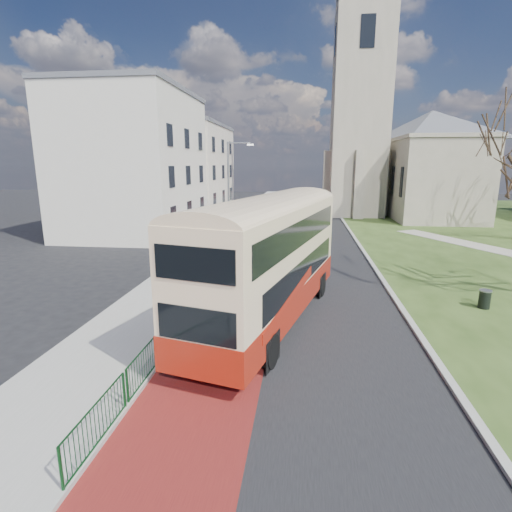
# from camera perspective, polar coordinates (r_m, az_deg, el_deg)

# --- Properties ---
(ground) EXTENTS (160.00, 160.00, 0.00)m
(ground) POSITION_cam_1_polar(r_m,az_deg,el_deg) (15.60, 0.29, -11.22)
(ground) COLOR black
(ground) RESTS_ON ground
(road_carriageway) EXTENTS (9.00, 120.00, 0.01)m
(road_carriageway) POSITION_cam_1_polar(r_m,az_deg,el_deg) (34.73, 6.56, 2.32)
(road_carriageway) COLOR black
(road_carriageway) RESTS_ON ground
(bus_lane) EXTENTS (3.40, 120.00, 0.01)m
(bus_lane) POSITION_cam_1_polar(r_m,az_deg,el_deg) (34.84, 2.11, 2.43)
(bus_lane) COLOR #591414
(bus_lane) RESTS_ON ground
(pavement_west) EXTENTS (4.00, 120.00, 0.12)m
(pavement_west) POSITION_cam_1_polar(r_m,az_deg,el_deg) (35.34, -4.04, 2.65)
(pavement_west) COLOR gray
(pavement_west) RESTS_ON ground
(kerb_west) EXTENTS (0.25, 120.00, 0.13)m
(kerb_west) POSITION_cam_1_polar(r_m,az_deg,el_deg) (35.02, -0.82, 2.60)
(kerb_west) COLOR #999993
(kerb_west) RESTS_ON ground
(kerb_east) EXTENTS (0.25, 80.00, 0.13)m
(kerb_east) POSITION_cam_1_polar(r_m,az_deg,el_deg) (36.95, 13.75, 2.77)
(kerb_east) COLOR #999993
(kerb_east) RESTS_ON ground
(pedestrian_railing) EXTENTS (0.07, 24.00, 1.12)m
(pedestrian_railing) POSITION_cam_1_polar(r_m,az_deg,el_deg) (19.59, -6.97, -4.45)
(pedestrian_railing) COLOR #0E3E19
(pedestrian_railing) RESTS_ON ground
(gothic_church) EXTENTS (16.38, 18.00, 40.00)m
(gothic_church) POSITION_cam_1_polar(r_m,az_deg,el_deg) (53.69, 19.75, 19.51)
(gothic_church) COLOR gray
(gothic_church) RESTS_ON ground
(street_block_near) EXTENTS (10.30, 14.30, 13.00)m
(street_block_near) POSITION_cam_1_polar(r_m,az_deg,el_deg) (39.36, -16.93, 12.64)
(street_block_near) COLOR beige
(street_block_near) RESTS_ON ground
(street_block_far) EXTENTS (10.30, 16.30, 11.50)m
(street_block_far) POSITION_cam_1_polar(r_m,az_deg,el_deg) (54.42, -10.03, 12.16)
(street_block_far) COLOR beige
(street_block_far) RESTS_ON ground
(streetlamp) EXTENTS (2.13, 0.18, 8.00)m
(streetlamp) POSITION_cam_1_polar(r_m,az_deg,el_deg) (32.73, -3.70, 9.83)
(streetlamp) COLOR gray
(streetlamp) RESTS_ON pavement_west
(bus) EXTENTS (5.62, 12.28, 5.01)m
(bus) POSITION_cam_1_polar(r_m,az_deg,el_deg) (15.98, 1.97, 0.18)
(bus) COLOR maroon
(bus) RESTS_ON ground
(litter_bin) EXTENTS (0.55, 0.55, 0.85)m
(litter_bin) POSITION_cam_1_polar(r_m,az_deg,el_deg) (20.80, 29.86, -5.35)
(litter_bin) COLOR black
(litter_bin) RESTS_ON grass_green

